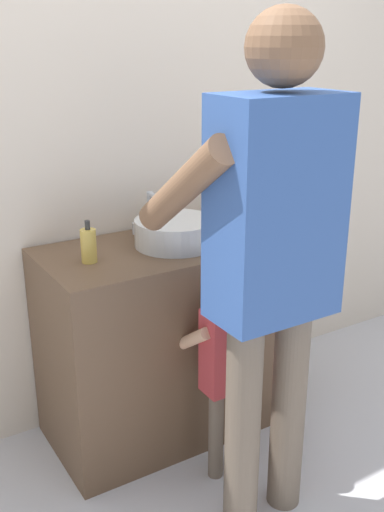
{
  "coord_description": "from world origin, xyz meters",
  "views": [
    {
      "loc": [
        -1.19,
        -1.78,
        1.68
      ],
      "look_at": [
        0.0,
        0.15,
        0.86
      ],
      "focal_mm": 42.56,
      "sensor_mm": 36.0,
      "label": 1
    }
  ],
  "objects_px": {
    "toothbrush_cup": "(241,218)",
    "child_toddler": "(226,360)",
    "adult_parent": "(271,242)",
    "soap_bottle": "(89,245)"
  },
  "relations": [
    {
      "from": "toothbrush_cup",
      "to": "soap_bottle",
      "type": "relative_size",
      "value": 1.25
    },
    {
      "from": "toothbrush_cup",
      "to": "child_toddler",
      "type": "relative_size",
      "value": 0.24
    },
    {
      "from": "child_toddler",
      "to": "soap_bottle",
      "type": "bearing_deg",
      "value": 135.1
    },
    {
      "from": "toothbrush_cup",
      "to": "adult_parent",
      "type": "distance_m",
      "value": 0.77
    },
    {
      "from": "soap_bottle",
      "to": "child_toddler",
      "type": "bearing_deg",
      "value": -44.9
    },
    {
      "from": "toothbrush_cup",
      "to": "adult_parent",
      "type": "relative_size",
      "value": 0.12
    },
    {
      "from": "soap_bottle",
      "to": "child_toddler",
      "type": "distance_m",
      "value": 0.69
    },
    {
      "from": "soap_bottle",
      "to": "adult_parent",
      "type": "xyz_separation_m",
      "value": [
        0.37,
        -0.63,
        0.13
      ]
    },
    {
      "from": "child_toddler",
      "to": "adult_parent",
      "type": "relative_size",
      "value": 0.48
    },
    {
      "from": "toothbrush_cup",
      "to": "adult_parent",
      "type": "height_order",
      "value": "adult_parent"
    }
  ]
}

